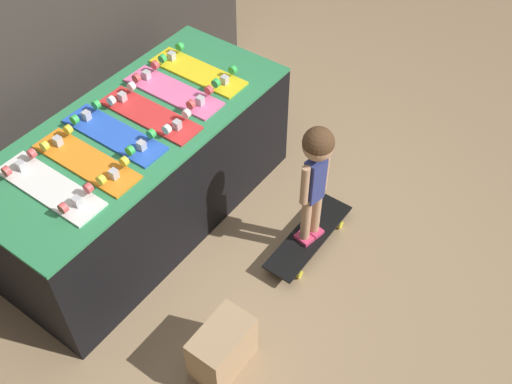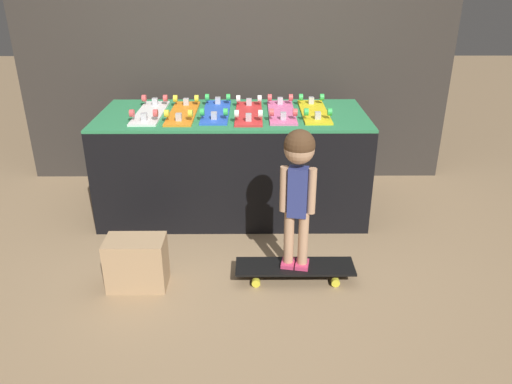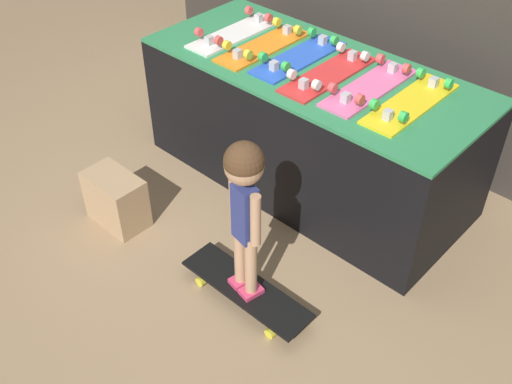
% 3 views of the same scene
% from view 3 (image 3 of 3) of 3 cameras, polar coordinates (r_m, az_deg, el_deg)
% --- Properties ---
extents(ground_plane, '(16.00, 16.00, 0.00)m').
position_cam_3_polar(ground_plane, '(3.49, -1.19, -2.92)').
color(ground_plane, '#9E7F5B').
extents(display_rack, '(1.97, 0.85, 0.78)m').
position_cam_3_polar(display_rack, '(3.60, 5.15, 6.28)').
color(display_rack, black).
rests_on(display_rack, ground_plane).
extents(skateboard_white_on_rack, '(0.19, 0.65, 0.09)m').
position_cam_3_polar(skateboard_white_on_rack, '(3.74, -2.05, 14.97)').
color(skateboard_white_on_rack, white).
rests_on(skateboard_white_on_rack, display_rack).
extents(skateboard_orange_on_rack, '(0.19, 0.65, 0.09)m').
position_cam_3_polar(skateboard_orange_on_rack, '(3.59, 0.69, 13.83)').
color(skateboard_orange_on_rack, orange).
rests_on(skateboard_orange_on_rack, display_rack).
extents(skateboard_blue_on_rack, '(0.19, 0.65, 0.09)m').
position_cam_3_polar(skateboard_blue_on_rack, '(3.47, 4.13, 12.79)').
color(skateboard_blue_on_rack, blue).
rests_on(skateboard_blue_on_rack, display_rack).
extents(skateboard_red_on_rack, '(0.19, 0.65, 0.09)m').
position_cam_3_polar(skateboard_red_on_rack, '(3.31, 6.94, 11.20)').
color(skateboard_red_on_rack, red).
rests_on(skateboard_red_on_rack, display_rack).
extents(skateboard_pink_on_rack, '(0.19, 0.65, 0.09)m').
position_cam_3_polar(skateboard_pink_on_rack, '(3.22, 10.77, 9.90)').
color(skateboard_pink_on_rack, pink).
rests_on(skateboard_pink_on_rack, display_rack).
extents(skateboard_yellow_on_rack, '(0.19, 0.65, 0.09)m').
position_cam_3_polar(skateboard_yellow_on_rack, '(3.13, 14.54, 8.32)').
color(skateboard_yellow_on_rack, yellow).
rests_on(skateboard_yellow_on_rack, display_rack).
extents(skateboard_on_floor, '(0.73, 0.21, 0.09)m').
position_cam_3_polar(skateboard_on_floor, '(3.03, -0.95, -9.28)').
color(skateboard_on_floor, black).
rests_on(skateboard_on_floor, ground_plane).
extents(child, '(0.21, 0.18, 0.87)m').
position_cam_3_polar(child, '(2.59, -1.10, -0.15)').
color(child, '#E03D6B').
rests_on(child, skateboard_on_floor).
extents(storage_box, '(0.35, 0.21, 0.32)m').
position_cam_3_polar(storage_box, '(3.49, -13.18, -0.69)').
color(storage_box, tan).
rests_on(storage_box, ground_plane).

